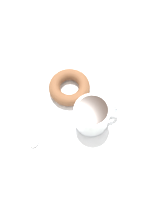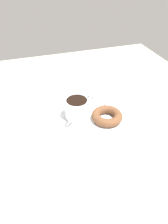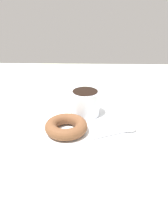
# 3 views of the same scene
# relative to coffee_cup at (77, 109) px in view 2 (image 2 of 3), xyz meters

# --- Properties ---
(ground_plane) EXTENTS (1.20, 1.20, 0.02)m
(ground_plane) POSITION_rel_coffee_cup_xyz_m (-0.02, -0.02, -0.05)
(ground_plane) COLOR beige
(napkin) EXTENTS (0.31, 0.31, 0.00)m
(napkin) POSITION_rel_coffee_cup_xyz_m (-0.03, 0.00, -0.04)
(napkin) COLOR white
(napkin) RESTS_ON ground_plane
(coffee_cup) EXTENTS (0.09, 0.10, 0.08)m
(coffee_cup) POSITION_rel_coffee_cup_xyz_m (0.00, 0.00, 0.00)
(coffee_cup) COLOR silver
(coffee_cup) RESTS_ON napkin
(donut) EXTENTS (0.11, 0.11, 0.03)m
(donut) POSITION_rel_coffee_cup_xyz_m (-0.10, 0.05, -0.02)
(donut) COLOR brown
(donut) RESTS_ON napkin
(spoon) EXTENTS (0.06, 0.12, 0.01)m
(spoon) POSITION_rel_coffee_cup_xyz_m (-0.10, -0.11, -0.04)
(spoon) COLOR silver
(spoon) RESTS_ON napkin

